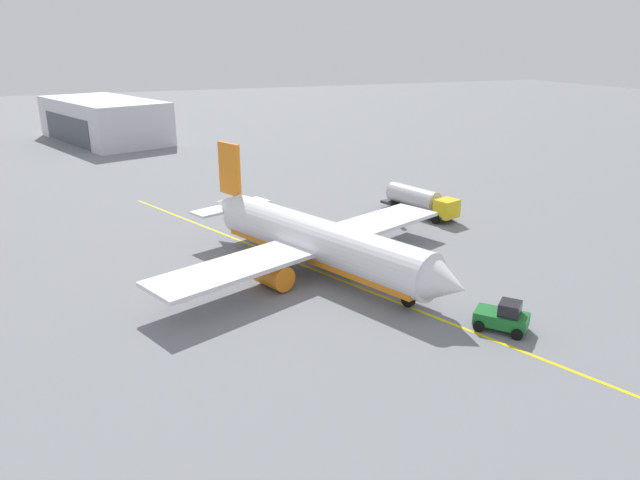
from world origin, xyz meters
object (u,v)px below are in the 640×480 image
object	(u,v)px
airplane	(316,241)
fuel_tanker	(420,200)
refueling_worker	(401,219)
pushback_tug	(503,317)
safety_cone_nose	(454,284)

from	to	relation	value
airplane	fuel_tanker	size ratio (longest dim) A/B	2.93
airplane	refueling_worker	bearing A→B (deg)	122.16
airplane	pushback_tug	bearing A→B (deg)	27.46
airplane	safety_cone_nose	xyz separation A→B (m)	(7.67, 9.26, -2.46)
fuel_tanker	pushback_tug	size ratio (longest dim) A/B	2.56
pushback_tug	fuel_tanker	bearing A→B (deg)	159.98
safety_cone_nose	fuel_tanker	bearing A→B (deg)	156.18
airplane	pushback_tug	size ratio (longest dim) A/B	7.50
pushback_tug	safety_cone_nose	size ratio (longest dim) A/B	7.22
refueling_worker	fuel_tanker	bearing A→B (deg)	125.50
airplane	pushback_tug	xyz separation A→B (m)	(15.30, 7.95, -1.74)
airplane	fuel_tanker	xyz separation A→B (m)	(-11.51, 17.72, -1.02)
refueling_worker	airplane	bearing A→B (deg)	-57.84
fuel_tanker	refueling_worker	distance (m)	5.33
airplane	refueling_worker	size ratio (longest dim) A/B	17.92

